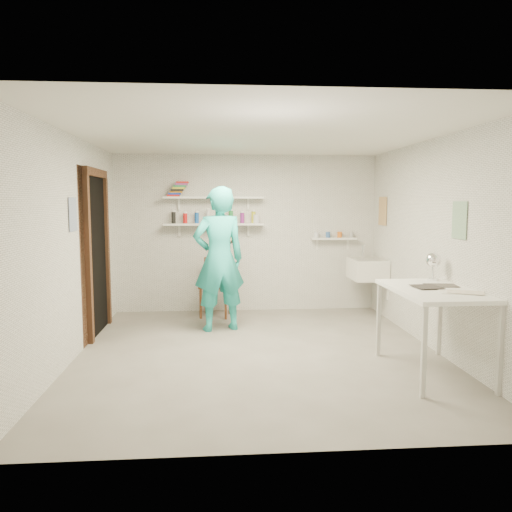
{
  "coord_description": "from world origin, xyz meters",
  "views": [
    {
      "loc": [
        -0.46,
        -5.42,
        1.68
      ],
      "look_at": [
        0.0,
        0.4,
        1.05
      ],
      "focal_mm": 35.0,
      "sensor_mm": 36.0,
      "label": 1
    }
  ],
  "objects": [
    {
      "name": "floor",
      "position": [
        0.0,
        0.0,
        -0.01
      ],
      "size": [
        4.0,
        4.5,
        0.02
      ],
      "primitive_type": "cube",
      "color": "slate",
      "rests_on": "ground"
    },
    {
      "name": "ceiling",
      "position": [
        0.0,
        0.0,
        2.41
      ],
      "size": [
        4.0,
        4.5,
        0.02
      ],
      "primitive_type": "cube",
      "color": "silver",
      "rests_on": "wall_back"
    },
    {
      "name": "wall_back",
      "position": [
        0.0,
        2.26,
        1.2
      ],
      "size": [
        4.0,
        0.02,
        2.4
      ],
      "primitive_type": "cube",
      "color": "silver",
      "rests_on": "ground"
    },
    {
      "name": "wall_front",
      "position": [
        0.0,
        -2.26,
        1.2
      ],
      "size": [
        4.0,
        0.02,
        2.4
      ],
      "primitive_type": "cube",
      "color": "silver",
      "rests_on": "ground"
    },
    {
      "name": "wall_left",
      "position": [
        -2.01,
        0.0,
        1.2
      ],
      "size": [
        0.02,
        4.5,
        2.4
      ],
      "primitive_type": "cube",
      "color": "silver",
      "rests_on": "ground"
    },
    {
      "name": "wall_right",
      "position": [
        2.01,
        0.0,
        1.2
      ],
      "size": [
        0.02,
        4.5,
        2.4
      ],
      "primitive_type": "cube",
      "color": "silver",
      "rests_on": "ground"
    },
    {
      "name": "doorway_recess",
      "position": [
        -1.99,
        1.05,
        1.0
      ],
      "size": [
        0.02,
        0.9,
        2.0
      ],
      "primitive_type": "cube",
      "color": "black",
      "rests_on": "wall_left"
    },
    {
      "name": "corridor_box",
      "position": [
        -2.7,
        1.05,
        1.05
      ],
      "size": [
        1.4,
        1.5,
        2.1
      ],
      "primitive_type": "cube",
      "color": "brown",
      "rests_on": "ground"
    },
    {
      "name": "door_lintel",
      "position": [
        -1.97,
        1.05,
        2.05
      ],
      "size": [
        0.06,
        1.05,
        0.1
      ],
      "primitive_type": "cube",
      "color": "brown",
      "rests_on": "wall_left"
    },
    {
      "name": "door_jamb_near",
      "position": [
        -1.97,
        0.55,
        1.0
      ],
      "size": [
        0.06,
        0.1,
        2.0
      ],
      "primitive_type": "cube",
      "color": "brown",
      "rests_on": "ground"
    },
    {
      "name": "door_jamb_far",
      "position": [
        -1.97,
        1.55,
        1.0
      ],
      "size": [
        0.06,
        0.1,
        2.0
      ],
      "primitive_type": "cube",
      "color": "brown",
      "rests_on": "ground"
    },
    {
      "name": "shelf_lower",
      "position": [
        -0.5,
        2.13,
        1.35
      ],
      "size": [
        1.5,
        0.22,
        0.03
      ],
      "primitive_type": "cube",
      "color": "white",
      "rests_on": "wall_back"
    },
    {
      "name": "shelf_upper",
      "position": [
        -0.5,
        2.13,
        1.75
      ],
      "size": [
        1.5,
        0.22,
        0.03
      ],
      "primitive_type": "cube",
      "color": "white",
      "rests_on": "wall_back"
    },
    {
      "name": "ledge_shelf",
      "position": [
        1.35,
        2.17,
        1.12
      ],
      "size": [
        0.7,
        0.14,
        0.03
      ],
      "primitive_type": "cube",
      "color": "white",
      "rests_on": "wall_back"
    },
    {
      "name": "poster_left",
      "position": [
        -1.99,
        0.05,
        1.55
      ],
      "size": [
        0.01,
        0.28,
        0.36
      ],
      "primitive_type": "cube",
      "color": "#334C7F",
      "rests_on": "wall_left"
    },
    {
      "name": "poster_right_a",
      "position": [
        1.99,
        1.8,
        1.55
      ],
      "size": [
        0.01,
        0.34,
        0.42
      ],
      "primitive_type": "cube",
      "color": "#995933",
      "rests_on": "wall_right"
    },
    {
      "name": "poster_right_b",
      "position": [
        1.99,
        -0.55,
        1.5
      ],
      "size": [
        0.01,
        0.3,
        0.38
      ],
      "primitive_type": "cube",
      "color": "#3F724C",
      "rests_on": "wall_right"
    },
    {
      "name": "belfast_sink",
      "position": [
        1.75,
        1.7,
        0.7
      ],
      "size": [
        0.48,
        0.6,
        0.3
      ],
      "primitive_type": "cube",
      "color": "white",
      "rests_on": "wall_right"
    },
    {
      "name": "man",
      "position": [
        -0.43,
        1.06,
        0.94
      ],
      "size": [
        0.78,
        0.62,
        1.88
      ],
      "primitive_type": "imported",
      "rotation": [
        0.0,
        0.0,
        3.42
      ],
      "color": "#25BDB6",
      "rests_on": "ground"
    },
    {
      "name": "wall_clock",
      "position": [
        -0.37,
        1.27,
        1.26
      ],
      "size": [
        0.34,
        0.13,
        0.34
      ],
      "primitive_type": "cylinder",
      "rotation": [
        1.57,
        0.0,
        0.28
      ],
      "color": "beige",
      "rests_on": "man"
    },
    {
      "name": "wooden_chair",
      "position": [
        -0.49,
        1.85,
        0.46
      ],
      "size": [
        0.5,
        0.48,
        0.92
      ],
      "primitive_type": "cube",
      "rotation": [
        0.0,
        0.0,
        -0.19
      ],
      "color": "brown",
      "rests_on": "ground"
    },
    {
      "name": "work_table",
      "position": [
        1.64,
        -0.8,
        0.42
      ],
      "size": [
        0.76,
        1.27,
        0.85
      ],
      "primitive_type": "cube",
      "color": "white",
      "rests_on": "ground"
    },
    {
      "name": "desk_lamp",
      "position": [
        1.85,
        -0.29,
        1.07
      ],
      "size": [
        0.16,
        0.16,
        0.16
      ],
      "primitive_type": "sphere",
      "color": "silver",
      "rests_on": "work_table"
    },
    {
      "name": "spray_cans",
      "position": [
        -0.5,
        2.13,
        1.45
      ],
      "size": [
        1.29,
        0.06,
        0.17
      ],
      "color": "black",
      "rests_on": "shelf_lower"
    },
    {
      "name": "book_stack",
      "position": [
        -1.03,
        2.13,
        1.88
      ],
      "size": [
        0.32,
        0.14,
        0.22
      ],
      "color": "red",
      "rests_on": "shelf_upper"
    },
    {
      "name": "ledge_pots",
      "position": [
        1.35,
        2.17,
        1.18
      ],
      "size": [
        0.48,
        0.07,
        0.09
      ],
      "color": "silver",
      "rests_on": "ledge_shelf"
    },
    {
      "name": "papers",
      "position": [
        1.64,
        -0.8,
        0.86
      ],
      "size": [
        0.3,
        0.22,
        0.02
      ],
      "color": "silver",
      "rests_on": "work_table"
    }
  ]
}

